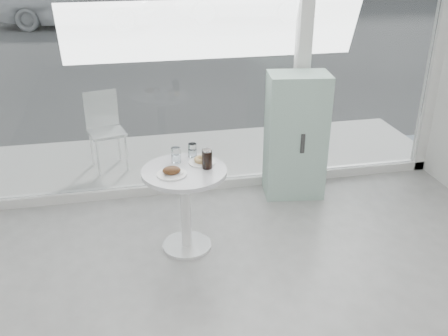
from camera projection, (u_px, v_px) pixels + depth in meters
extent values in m
cube|color=silver|center=(218.00, 183.00, 5.55)|extent=(5.00, 0.12, 0.10)
cube|color=silver|center=(438.00, 42.00, 5.38)|extent=(0.12, 0.12, 3.00)
cube|color=silver|center=(303.00, 48.00, 5.10)|extent=(0.14, 0.14, 3.00)
cube|color=white|center=(139.00, 66.00, 4.83)|extent=(3.21, 0.02, 2.60)
cube|color=white|center=(372.00, 55.00, 5.28)|extent=(1.41, 0.02, 2.60)
cylinder|color=white|center=(187.00, 245.00, 4.50)|extent=(0.44, 0.44, 0.03)
cylinder|color=white|center=(186.00, 211.00, 4.35)|extent=(0.09, 0.09, 0.70)
cylinder|color=white|center=(184.00, 172.00, 4.18)|extent=(0.72, 0.72, 0.04)
cube|color=beige|center=(205.00, 156.00, 6.27)|extent=(5.60, 1.60, 0.05)
cube|color=#343434|center=(145.00, 16.00, 17.08)|extent=(40.00, 24.00, 0.00)
cube|color=#83A797|center=(296.00, 136.00, 5.17)|extent=(0.66, 0.49, 1.32)
cube|color=#333333|center=(303.00, 144.00, 4.99)|extent=(0.04, 0.03, 0.20)
cylinder|color=white|center=(98.00, 158.00, 5.62)|extent=(0.02, 0.02, 0.43)
cylinder|color=white|center=(127.00, 153.00, 5.75)|extent=(0.02, 0.02, 0.43)
cylinder|color=white|center=(92.00, 148.00, 5.89)|extent=(0.02, 0.02, 0.43)
cylinder|color=white|center=(119.00, 143.00, 6.02)|extent=(0.02, 0.02, 0.43)
cube|color=white|center=(107.00, 132.00, 5.72)|extent=(0.47, 0.47, 0.03)
cube|color=white|center=(101.00, 109.00, 5.77)|extent=(0.38, 0.11, 0.43)
cylinder|color=white|center=(172.00, 174.00, 4.09)|extent=(0.25, 0.25, 0.01)
cube|color=white|center=(174.00, 173.00, 4.08)|extent=(0.16, 0.16, 0.00)
ellipsoid|color=#391B0F|center=(172.00, 170.00, 4.07)|extent=(0.15, 0.12, 0.07)
ellipsoid|color=#391B0F|center=(176.00, 170.00, 4.10)|extent=(0.08, 0.07, 0.04)
cylinder|color=white|center=(202.00, 162.00, 4.30)|extent=(0.23, 0.23, 0.01)
torus|color=#A5834B|center=(202.00, 159.00, 4.29)|extent=(0.14, 0.14, 0.05)
cylinder|color=white|center=(176.00, 155.00, 4.28)|extent=(0.08, 0.08, 0.13)
cylinder|color=white|center=(176.00, 158.00, 4.30)|extent=(0.07, 0.07, 0.07)
cylinder|color=white|center=(192.00, 150.00, 4.40)|extent=(0.08, 0.08, 0.12)
cylinder|color=white|center=(193.00, 153.00, 4.41)|extent=(0.06, 0.06, 0.07)
cylinder|color=white|center=(207.00, 159.00, 4.17)|extent=(0.09, 0.09, 0.17)
cylinder|color=black|center=(207.00, 160.00, 4.18)|extent=(0.07, 0.07, 0.15)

